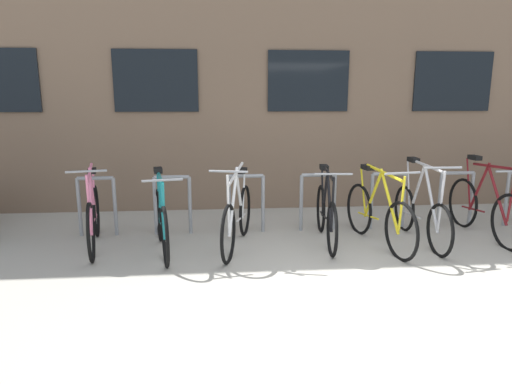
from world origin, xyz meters
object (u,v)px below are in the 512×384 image
Objects in this scene: bicycle_silver at (421,213)px; bicycle_pink at (93,217)px; bicycle_white at (237,217)px; bicycle_maroon at (484,208)px; bicycle_black at (326,214)px; bicycle_yellow at (378,215)px; bicycle_teal at (162,221)px.

bicycle_silver is 1.01× the size of bicycle_pink.
bicycle_pink is at bearing 178.23° from bicycle_silver.
bicycle_maroon is at bearing 2.44° from bicycle_white.
bicycle_maroon reaches higher than bicycle_pink.
bicycle_black is 0.65m from bicycle_yellow.
bicycle_silver reaches higher than bicycle_white.
bicycle_teal is (-2.06, -0.20, 0.01)m from bicycle_black.
bicycle_maroon is 0.94m from bicycle_silver.
bicycle_maroon is at bearing 7.98° from bicycle_yellow.
bicycle_silver is 1.02× the size of bicycle_black.
bicycle_white is at bearing -174.97° from bicycle_black.
bicycle_white is at bearing -4.62° from bicycle_pink.
bicycle_black is 0.99× the size of bicycle_pink.
bicycle_maroon is 1.00× the size of bicycle_yellow.
bicycle_black is at bearing -0.84° from bicycle_pink.
bicycle_black is 1.15m from bicycle_white.
bicycle_white is at bearing 177.63° from bicycle_yellow.
bicycle_white is at bearing -177.56° from bicycle_maroon.
bicycle_black is at bearing 164.41° from bicycle_yellow.
bicycle_teal is 2.69m from bicycle_yellow.
bicycle_silver reaches higher than bicycle_yellow.
bicycle_black is at bearing 5.03° from bicycle_white.
bicycle_black is 2.07m from bicycle_teal.
bicycle_silver reaches higher than bicycle_pink.
bicycle_maroon is 1.54m from bicycle_yellow.
bicycle_teal is at bearing -174.52° from bicycle_black.
bicycle_yellow is (3.56, -0.22, 0.00)m from bicycle_pink.
bicycle_maroon is 1.04× the size of bicycle_pink.
bicycle_teal is (0.87, -0.24, -0.00)m from bicycle_pink.
bicycle_maroon is 4.22m from bicycle_teal.
bicycle_silver is 0.98× the size of bicycle_white.
bicycle_white is (1.78, -0.14, -0.00)m from bicycle_pink.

